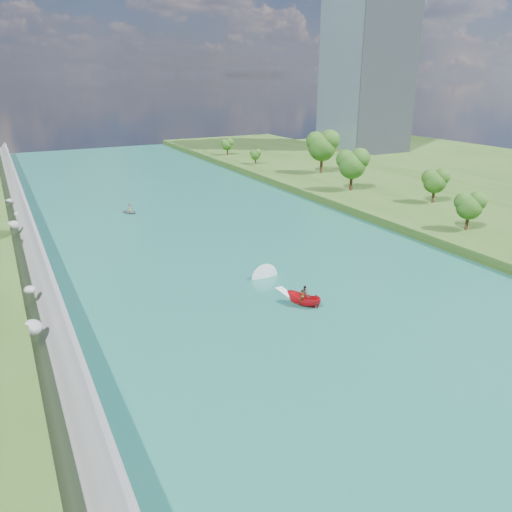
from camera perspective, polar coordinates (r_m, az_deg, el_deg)
ground at (r=54.35m, az=6.41°, el=-6.11°), size 260.00×260.00×0.00m
river_water at (r=70.45m, az=-2.59°, el=0.26°), size 55.00×240.00×0.10m
berm_east at (r=100.61m, az=23.99°, el=5.00°), size 44.00×240.00×1.50m
riprap_bank at (r=63.65m, az=-24.00°, el=-2.04°), size 4.32×236.00×4.05m
office_tower at (r=174.59m, az=12.62°, el=21.56°), size 22.00×22.00×60.00m
trees_east at (r=98.86m, az=15.56°, el=8.97°), size 13.49×139.70×11.83m
motorboat at (r=55.97m, az=4.59°, el=-4.37°), size 3.60×18.92×2.05m
raft at (r=93.98m, az=-14.21°, el=5.00°), size 3.48×3.84×1.69m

